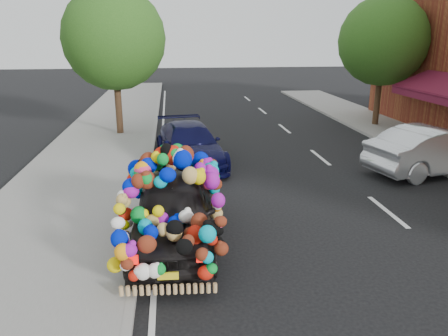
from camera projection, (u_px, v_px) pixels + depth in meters
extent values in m
plane|color=black|center=(243.00, 219.00, 10.31)|extent=(100.00, 100.00, 0.00)
cube|color=gray|center=(54.00, 226.00, 9.79)|extent=(4.00, 60.00, 0.12)
cube|color=gray|center=(142.00, 221.00, 10.01)|extent=(0.15, 60.00, 0.13)
cube|color=#561024|center=(447.00, 85.00, 16.33)|extent=(1.62, 5.20, 0.75)
cube|color=#561024|center=(427.00, 96.00, 16.36)|extent=(0.06, 5.20, 0.35)
cylinder|color=#332114|center=(118.00, 104.00, 18.48)|extent=(0.28, 0.28, 2.73)
sphere|color=#1F4D14|center=(114.00, 38.00, 17.70)|extent=(4.20, 4.20, 4.20)
cylinder|color=#332114|center=(377.00, 99.00, 20.35)|extent=(0.28, 0.28, 2.64)
sphere|color=#1F4D14|center=(383.00, 41.00, 19.59)|extent=(4.00, 4.00, 4.00)
imported|color=black|center=(174.00, 212.00, 8.89)|extent=(1.90, 4.22, 1.41)
cube|color=red|center=(131.00, 260.00, 6.84)|extent=(0.22, 0.07, 0.14)
cube|color=red|center=(203.00, 258.00, 6.91)|extent=(0.22, 0.07, 0.14)
cube|color=yellow|center=(168.00, 276.00, 6.95)|extent=(0.34, 0.06, 0.12)
imported|color=black|center=(190.00, 145.00, 14.55)|extent=(2.49, 4.77, 1.32)
imported|color=silver|center=(436.00, 150.00, 13.53)|extent=(4.73, 2.59, 1.48)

